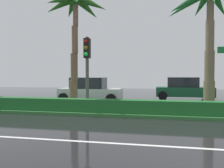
{
  "coord_description": "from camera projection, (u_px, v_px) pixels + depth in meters",
  "views": [
    {
      "loc": [
        -1.52,
        -4.6,
        1.89
      ],
      "look_at": [
        -5.08,
        12.0,
        1.27
      ],
      "focal_mm": 39.44,
      "sensor_mm": 36.0,
      "label": 1
    }
  ],
  "objects": [
    {
      "name": "car_in_traffic_leading",
      "position": [
        90.0,
        90.0,
        17.17
      ],
      "size": [
        4.3,
        2.02,
        1.72
      ],
      "color": "silver",
      "rests_on": "ground_plane"
    },
    {
      "name": "palm_tree_mid_left",
      "position": [
        75.0,
        12.0,
        13.09
      ],
      "size": [
        3.62,
        3.44,
        6.36
      ],
      "color": "brown",
      "rests_on": "median_strip"
    },
    {
      "name": "median_hedge",
      "position": [
        200.0,
        108.0,
        10.68
      ],
      "size": [
        76.5,
        0.7,
        0.6
      ],
      "color": "#1E6028",
      "rests_on": "median_strip"
    },
    {
      "name": "palm_tree_centre_left",
      "position": [
        210.0,
        9.0,
        12.0
      ],
      "size": [
        4.46,
        4.51,
        6.4
      ],
      "color": "#706048",
      "rests_on": "median_strip"
    },
    {
      "name": "traffic_signal_median_left",
      "position": [
        87.0,
        60.0,
        11.96
      ],
      "size": [
        0.28,
        0.43,
        3.6
      ],
      "color": "#4C4C47",
      "rests_on": "median_strip"
    },
    {
      "name": "ground_plane",
      "position": [
        194.0,
        112.0,
        13.04
      ],
      "size": [
        90.0,
        42.0,
        0.1
      ],
      "primitive_type": "cube",
      "color": "black"
    },
    {
      "name": "median_strip",
      "position": [
        196.0,
        112.0,
        12.06
      ],
      "size": [
        85.5,
        4.0,
        0.15
      ],
      "primitive_type": "cube",
      "color": "#2D6B33",
      "rests_on": "ground_plane"
    },
    {
      "name": "car_in_traffic_second",
      "position": [
        184.0,
        89.0,
        19.1
      ],
      "size": [
        4.3,
        2.02,
        1.72
      ],
      "color": "#195133",
      "rests_on": "ground_plane"
    }
  ]
}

